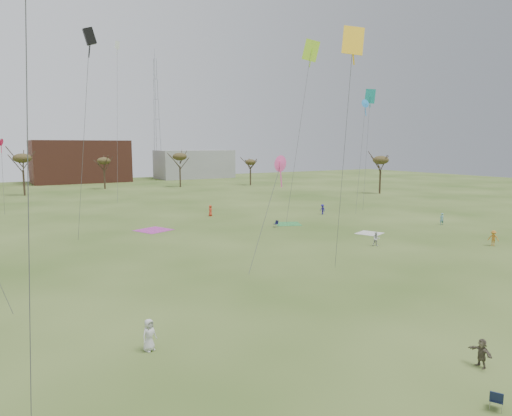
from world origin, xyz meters
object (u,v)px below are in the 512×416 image
flyer_near_left (149,335)px  camp_chair_right (276,225)px  camp_chair_center (496,404)px  radio_tower (156,119)px

flyer_near_left → camp_chair_right: bearing=25.5°
camp_chair_center → radio_tower: 140.02m
camp_chair_center → camp_chair_right: size_ratio=1.00×
camp_chair_right → radio_tower: bearing=157.5°
camp_chair_center → camp_chair_right: 41.86m
flyer_near_left → camp_chair_center: size_ratio=1.97×
camp_chair_right → camp_chair_center: bearing=-33.7°
camp_chair_center → camp_chair_right: (15.08, 39.05, 0.00)m
camp_chair_right → radio_tower: size_ratio=0.02×
flyer_near_left → camp_chair_right: 36.84m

